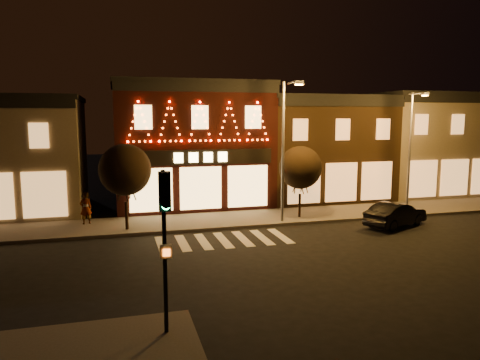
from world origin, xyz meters
name	(u,v)px	position (x,y,z in m)	size (l,w,h in m)	color
ground	(246,265)	(0.00, 0.00, 0.00)	(120.00, 120.00, 0.00)	black
sidewalk_far	(241,219)	(2.00, 8.00, 0.07)	(44.00, 4.00, 0.15)	#47423D
building_pulp	(190,144)	(0.00, 13.98, 4.16)	(10.20, 8.34, 8.30)	black
building_right_a	(316,147)	(9.50, 13.99, 3.76)	(9.20, 8.28, 7.50)	#382613
building_right_b	(420,144)	(18.50, 13.99, 3.91)	(9.20, 8.28, 7.80)	#716550
traffic_signal_near	(165,221)	(-3.79, -5.41, 3.32)	(0.33, 0.46, 4.49)	black
streetlamp_mid	(285,141)	(4.10, 6.37, 4.72)	(0.59, 1.79, 7.78)	#59595E
streetlamp_right	(412,143)	(12.45, 6.73, 4.45)	(0.55, 1.68, 7.32)	#59595E
tree_left	(125,170)	(-4.52, 6.92, 3.30)	(2.69, 2.69, 4.50)	black
tree_right	(300,168)	(5.43, 7.32, 3.08)	(2.51, 2.51, 4.19)	black
dark_sedan	(396,214)	(9.86, 4.26, 0.68)	(1.43, 4.11, 1.36)	black
pedestrian	(86,208)	(-6.66, 8.77, 1.03)	(0.64, 0.42, 1.77)	gray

